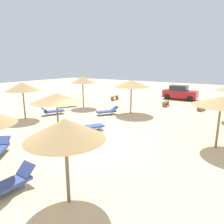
{
  "coord_description": "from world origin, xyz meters",
  "views": [
    {
      "loc": [
        7.31,
        -7.88,
        4.29
      ],
      "look_at": [
        0.0,
        3.0,
        1.2
      ],
      "focal_mm": 32.87,
      "sensor_mm": 36.0,
      "label": 1
    }
  ],
  "objects_px": {
    "bench_1": "(115,97)",
    "lounger_5": "(108,111)",
    "parasol_7": "(83,80)",
    "lounger_7": "(68,104)",
    "parasol_1": "(65,129)",
    "parasol_8": "(221,101)",
    "parasol_6": "(22,87)",
    "lounger_1": "(9,183)",
    "lounger_6": "(52,111)",
    "bench_2": "(166,103)",
    "lounger_2": "(89,126)",
    "bench_0": "(201,107)",
    "parasol_5": "(131,84)",
    "parked_car": "(180,93)",
    "parasol_2": "(57,98)"
  },
  "relations": [
    {
      "from": "parasol_5",
      "to": "parasol_6",
      "type": "height_order",
      "value": "parasol_5"
    },
    {
      "from": "lounger_1",
      "to": "bench_0",
      "type": "relative_size",
      "value": 1.22
    },
    {
      "from": "lounger_1",
      "to": "bench_1",
      "type": "bearing_deg",
      "value": 112.06
    },
    {
      "from": "lounger_5",
      "to": "parasol_5",
      "type": "bearing_deg",
      "value": 47.76
    },
    {
      "from": "parasol_5",
      "to": "bench_1",
      "type": "bearing_deg",
      "value": 134.98
    },
    {
      "from": "lounger_6",
      "to": "lounger_1",
      "type": "bearing_deg",
      "value": -47.65
    },
    {
      "from": "parasol_7",
      "to": "lounger_7",
      "type": "distance_m",
      "value": 2.92
    },
    {
      "from": "bench_1",
      "to": "parasol_1",
      "type": "bearing_deg",
      "value": -61.25
    },
    {
      "from": "parasol_5",
      "to": "bench_2",
      "type": "relative_size",
      "value": 2.08
    },
    {
      "from": "parasol_5",
      "to": "lounger_6",
      "type": "relative_size",
      "value": 1.6
    },
    {
      "from": "lounger_7",
      "to": "parasol_8",
      "type": "bearing_deg",
      "value": -12.78
    },
    {
      "from": "parasol_8",
      "to": "parasol_6",
      "type": "bearing_deg",
      "value": -171.6
    },
    {
      "from": "lounger_5",
      "to": "lounger_6",
      "type": "xyz_separation_m",
      "value": [
        -3.98,
        -2.65,
        -0.0
      ]
    },
    {
      "from": "parasol_6",
      "to": "parasol_8",
      "type": "bearing_deg",
      "value": 8.4
    },
    {
      "from": "bench_2",
      "to": "parasol_6",
      "type": "bearing_deg",
      "value": -124.33
    },
    {
      "from": "lounger_7",
      "to": "parasol_1",
      "type": "bearing_deg",
      "value": -44.22
    },
    {
      "from": "parasol_5",
      "to": "lounger_1",
      "type": "xyz_separation_m",
      "value": [
        2.11,
        -12.45,
        -2.31
      ]
    },
    {
      "from": "parked_car",
      "to": "parasol_5",
      "type": "bearing_deg",
      "value": -98.54
    },
    {
      "from": "bench_1",
      "to": "parked_car",
      "type": "distance_m",
      "value": 8.06
    },
    {
      "from": "parasol_5",
      "to": "lounger_6",
      "type": "xyz_separation_m",
      "value": [
        -5.4,
        -4.22,
        -2.32
      ]
    },
    {
      "from": "parasol_6",
      "to": "bench_0",
      "type": "relative_size",
      "value": 1.89
    },
    {
      "from": "bench_1",
      "to": "bench_2",
      "type": "bearing_deg",
      "value": -0.76
    },
    {
      "from": "parasol_8",
      "to": "bench_2",
      "type": "relative_size",
      "value": 1.88
    },
    {
      "from": "bench_1",
      "to": "lounger_2",
      "type": "bearing_deg",
      "value": -64.91
    },
    {
      "from": "parasol_7",
      "to": "bench_2",
      "type": "xyz_separation_m",
      "value": [
        6.75,
        5.21,
        -2.4
      ]
    },
    {
      "from": "bench_1",
      "to": "lounger_5",
      "type": "bearing_deg",
      "value": -61.58
    },
    {
      "from": "lounger_1",
      "to": "lounger_6",
      "type": "distance_m",
      "value": 11.14
    },
    {
      "from": "lounger_2",
      "to": "lounger_6",
      "type": "height_order",
      "value": "lounger_6"
    },
    {
      "from": "lounger_5",
      "to": "lounger_6",
      "type": "height_order",
      "value": "lounger_5"
    },
    {
      "from": "lounger_2",
      "to": "bench_0",
      "type": "bearing_deg",
      "value": 65.61
    },
    {
      "from": "parasol_7",
      "to": "lounger_2",
      "type": "distance_m",
      "value": 8.15
    },
    {
      "from": "lounger_6",
      "to": "bench_1",
      "type": "distance_m",
      "value": 9.17
    },
    {
      "from": "parasol_5",
      "to": "lounger_7",
      "type": "xyz_separation_m",
      "value": [
        -6.67,
        -1.13,
        -2.33
      ]
    },
    {
      "from": "lounger_2",
      "to": "lounger_7",
      "type": "height_order",
      "value": "lounger_2"
    },
    {
      "from": "lounger_5",
      "to": "parked_car",
      "type": "height_order",
      "value": "parked_car"
    },
    {
      "from": "lounger_1",
      "to": "lounger_5",
      "type": "height_order",
      "value": "lounger_1"
    },
    {
      "from": "lounger_6",
      "to": "lounger_7",
      "type": "distance_m",
      "value": 3.34
    },
    {
      "from": "lounger_1",
      "to": "lounger_2",
      "type": "relative_size",
      "value": 0.95
    },
    {
      "from": "parasol_2",
      "to": "parasol_8",
      "type": "relative_size",
      "value": 1.09
    },
    {
      "from": "parasol_6",
      "to": "lounger_1",
      "type": "distance_m",
      "value": 10.53
    },
    {
      "from": "parasol_1",
      "to": "parasol_8",
      "type": "relative_size",
      "value": 0.96
    },
    {
      "from": "lounger_5",
      "to": "bench_2",
      "type": "relative_size",
      "value": 1.26
    },
    {
      "from": "parasol_7",
      "to": "lounger_1",
      "type": "distance_m",
      "value": 14.38
    },
    {
      "from": "lounger_6",
      "to": "bench_2",
      "type": "relative_size",
      "value": 1.3
    },
    {
      "from": "lounger_6",
      "to": "lounger_7",
      "type": "height_order",
      "value": "lounger_6"
    },
    {
      "from": "bench_0",
      "to": "bench_2",
      "type": "bearing_deg",
      "value": 177.75
    },
    {
      "from": "parasol_1",
      "to": "parasol_6",
      "type": "distance_m",
      "value": 11.66
    },
    {
      "from": "lounger_5",
      "to": "lounger_7",
      "type": "distance_m",
      "value": 5.27
    },
    {
      "from": "parasol_8",
      "to": "bench_0",
      "type": "relative_size",
      "value": 1.85
    },
    {
      "from": "parasol_6",
      "to": "lounger_6",
      "type": "bearing_deg",
      "value": 70.04
    }
  ]
}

